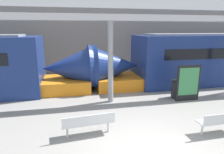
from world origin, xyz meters
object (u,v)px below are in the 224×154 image
Objects in this scene: train_left at (216,59)px; trash_bin at (177,89)px; bench_near at (89,122)px; poster_board at (188,83)px; bench_far at (220,121)px; support_column_near at (111,63)px.

train_left is 18.02× the size of trash_bin.
train_left reaches higher than bench_near.
train_left is at bearing 37.86° from poster_board.
poster_board is (0.81, 3.19, 0.41)m from bench_far.
bench_near is 5.67m from poster_board.
trash_bin is 0.24× the size of support_column_near.
bench_near is at bearing -114.11° from support_column_near.
bench_far is at bearing -104.22° from poster_board.
poster_board is at bearing 74.68° from bench_far.
support_column_near is (-2.95, 3.83, 1.43)m from bench_far.
bench_near is at bearing -148.95° from train_left.
train_left is 5.02m from poster_board.
poster_board is (-3.93, -3.06, -0.60)m from train_left.
bench_near is at bearing 168.49° from bench_far.
trash_bin is 0.73m from poster_board.
bench_far is at bearing -52.40° from support_column_near.
train_left is 8.07m from support_column_near.
train_left reaches higher than poster_board.
trash_bin is 3.75m from support_column_near.
support_column_near is at bearing 60.42° from bench_near.
bench_far is 1.56× the size of trash_bin.
train_left is 7.91m from bench_far.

